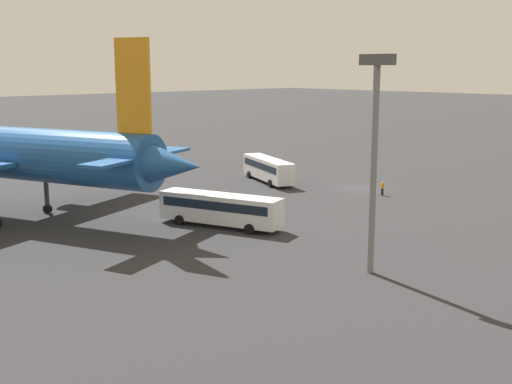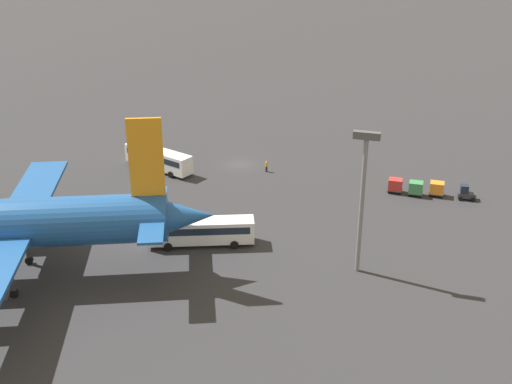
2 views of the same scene
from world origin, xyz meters
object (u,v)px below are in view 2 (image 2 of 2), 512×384
at_px(shuttle_bus_far, 201,230).
at_px(cargo_cart_red, 395,185).
at_px(airplane, 0,225).
at_px(cargo_cart_green, 416,188).
at_px(baggage_tug, 466,193).
at_px(worker_person, 266,166).
at_px(shuttle_bus_near, 158,158).
at_px(cargo_cart_orange, 437,188).

xyz_separation_m(shuttle_bus_far, cargo_cart_red, (-21.32, -22.14, -0.74)).
bearing_deg(cargo_cart_red, shuttle_bus_far, 46.09).
relative_size(airplane, cargo_cart_green, 21.38).
bearing_deg(airplane, cargo_cart_green, -160.86).
bearing_deg(baggage_tug, worker_person, -8.52).
distance_m(baggage_tug, cargo_cart_green, 6.86).
bearing_deg(cargo_cart_red, baggage_tug, -178.03).
height_order(cargo_cart_green, cargo_cart_red, same).
distance_m(shuttle_bus_near, shuttle_bus_far, 25.74).
distance_m(shuttle_bus_near, cargo_cart_green, 39.03).
height_order(shuttle_bus_far, cargo_cart_red, shuttle_bus_far).
bearing_deg(cargo_cart_red, airplane, 42.64).
distance_m(airplane, cargo_cart_red, 52.90).
height_order(shuttle_bus_near, worker_person, shuttle_bus_near).
relative_size(airplane, baggage_tug, 17.70).
relative_size(shuttle_bus_near, cargo_cart_red, 6.01).
bearing_deg(airplane, cargo_cart_orange, -162.22).
relative_size(shuttle_bus_far, worker_person, 7.40).
bearing_deg(shuttle_bus_far, shuttle_bus_near, -74.23).
relative_size(baggage_tug, cargo_cart_red, 1.21).
distance_m(shuttle_bus_far, baggage_tug, 38.32).
height_order(cargo_cart_orange, cargo_cart_green, same).
bearing_deg(cargo_cart_orange, cargo_cart_green, 12.97).
distance_m(cargo_cart_orange, cargo_cart_green, 2.94).
distance_m(shuttle_bus_far, worker_person, 24.80).
distance_m(cargo_cart_orange, cargo_cart_red, 5.74).
bearing_deg(worker_person, shuttle_bus_far, 86.41).
distance_m(worker_person, cargo_cart_green, 22.82).
height_order(shuttle_bus_near, baggage_tug, shuttle_bus_near).
relative_size(cargo_cart_orange, cargo_cart_red, 1.00).
bearing_deg(cargo_cart_orange, cargo_cart_red, 3.65).
xyz_separation_m(worker_person, cargo_cart_red, (-19.77, 2.58, 0.32)).
relative_size(cargo_cart_green, cargo_cart_red, 1.00).
xyz_separation_m(shuttle_bus_far, cargo_cart_green, (-24.18, -21.85, -0.74)).
distance_m(baggage_tug, worker_person, 29.55).
bearing_deg(cargo_cart_red, shuttle_bus_near, 1.75).
bearing_deg(cargo_cart_orange, baggage_tug, 179.52).
bearing_deg(cargo_cart_orange, worker_person, -4.97).
xyz_separation_m(shuttle_bus_far, worker_person, (-1.55, -24.72, -1.07)).
relative_size(airplane, shuttle_bus_far, 3.42).
distance_m(shuttle_bus_far, cargo_cart_orange, 35.20).
xyz_separation_m(airplane, cargo_cart_green, (-41.56, -35.33, -5.62)).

